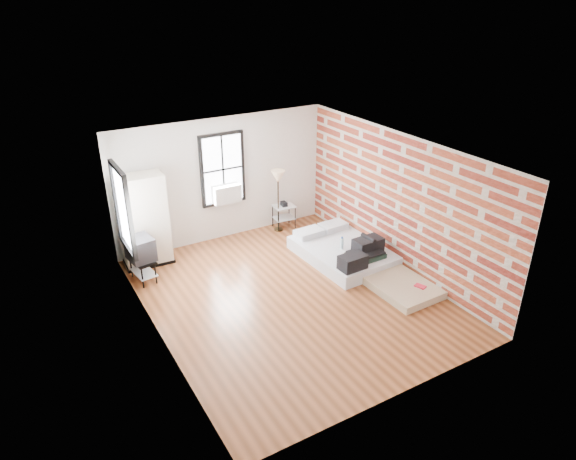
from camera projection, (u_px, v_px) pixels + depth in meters
ground at (291, 296)px, 9.70m from camera, size 6.00×6.00×0.00m
room_shell at (292, 203)px, 9.34m from camera, size 5.02×6.02×2.80m
mattress_main at (344, 251)px, 10.96m from camera, size 1.63×2.17×0.68m
mattress_bare at (385, 274)px, 10.18m from camera, size 1.05×1.95×0.42m
wardrobe at (144, 221)px, 10.47m from camera, size 1.01×0.61×1.95m
side_table at (284, 210)px, 12.27m from camera, size 0.53×0.44×0.66m
floor_lamp at (278, 180)px, 11.77m from camera, size 0.32×0.32×1.50m
tv_stand at (141, 250)px, 9.96m from camera, size 0.53×0.70×0.93m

